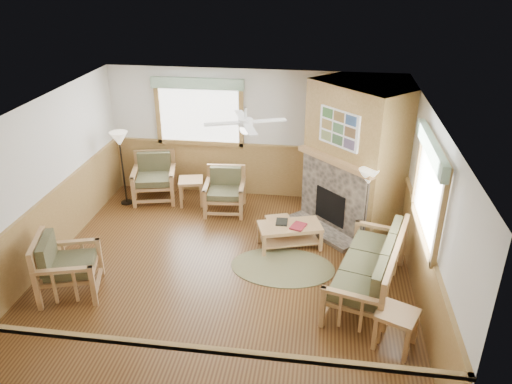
# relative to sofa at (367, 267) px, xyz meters

# --- Properties ---
(floor) EXTENTS (6.00, 6.00, 0.01)m
(floor) POSITION_rel_sofa_xyz_m (-2.23, 0.26, -0.48)
(floor) COLOR #533217
(floor) RESTS_ON ground
(ceiling) EXTENTS (6.00, 6.00, 0.01)m
(ceiling) POSITION_rel_sofa_xyz_m (-2.23, 0.26, 2.22)
(ceiling) COLOR white
(ceiling) RESTS_ON floor
(wall_back) EXTENTS (6.00, 0.02, 2.70)m
(wall_back) POSITION_rel_sofa_xyz_m (-2.23, 3.26, 0.87)
(wall_back) COLOR silver
(wall_back) RESTS_ON floor
(wall_front) EXTENTS (6.00, 0.02, 2.70)m
(wall_front) POSITION_rel_sofa_xyz_m (-2.23, -2.74, 0.87)
(wall_front) COLOR silver
(wall_front) RESTS_ON floor
(wall_left) EXTENTS (0.02, 6.00, 2.70)m
(wall_left) POSITION_rel_sofa_xyz_m (-5.23, 0.26, 0.87)
(wall_left) COLOR silver
(wall_left) RESTS_ON floor
(wall_right) EXTENTS (0.02, 6.00, 2.70)m
(wall_right) POSITION_rel_sofa_xyz_m (0.77, 0.26, 0.87)
(wall_right) COLOR silver
(wall_right) RESTS_ON floor
(wainscot) EXTENTS (6.00, 6.00, 1.10)m
(wainscot) POSITION_rel_sofa_xyz_m (-2.23, 0.26, 0.07)
(wainscot) COLOR olive
(wainscot) RESTS_ON floor
(fireplace) EXTENTS (3.11, 3.11, 2.70)m
(fireplace) POSITION_rel_sofa_xyz_m (-0.18, 2.31, 0.87)
(fireplace) COLOR olive
(fireplace) RESTS_ON floor
(window_back) EXTENTS (1.90, 0.16, 1.50)m
(window_back) POSITION_rel_sofa_xyz_m (-3.33, 3.22, 2.05)
(window_back) COLOR white
(window_back) RESTS_ON wall_back
(window_right) EXTENTS (0.16, 1.90, 1.50)m
(window_right) POSITION_rel_sofa_xyz_m (0.73, 0.06, 2.05)
(window_right) COLOR white
(window_right) RESTS_ON wall_right
(ceiling_fan) EXTENTS (1.59, 1.59, 0.36)m
(ceiling_fan) POSITION_rel_sofa_xyz_m (-1.93, 0.56, 2.18)
(ceiling_fan) COLOR white
(ceiling_fan) RESTS_ON ceiling
(sofa) EXTENTS (2.23, 1.37, 0.96)m
(sofa) POSITION_rel_sofa_xyz_m (0.00, 0.00, 0.00)
(sofa) COLOR #AA7F4F
(sofa) RESTS_ON floor
(armchair_back_left) EXTENTS (1.03, 1.03, 0.96)m
(armchair_back_left) POSITION_rel_sofa_xyz_m (-4.24, 2.72, 0.00)
(armchair_back_left) COLOR #AA7F4F
(armchair_back_left) RESTS_ON floor
(armchair_back_right) EXTENTS (0.84, 0.84, 0.87)m
(armchair_back_right) POSITION_rel_sofa_xyz_m (-2.66, 2.37, -0.04)
(armchair_back_right) COLOR #AA7F4F
(armchair_back_right) RESTS_ON floor
(armchair_left) EXTENTS (1.07, 1.07, 0.96)m
(armchair_left) POSITION_rel_sofa_xyz_m (-4.48, -0.59, 0.00)
(armchair_left) COLOR #AA7F4F
(armchair_left) RESTS_ON floor
(coffee_table) EXTENTS (1.21, 0.86, 0.44)m
(coffee_table) POSITION_rel_sofa_xyz_m (-1.26, 1.19, -0.26)
(coffee_table) COLOR #AA7F4F
(coffee_table) RESTS_ON floor
(end_table_chairs) EXTENTS (0.58, 0.57, 0.55)m
(end_table_chairs) POSITION_rel_sofa_xyz_m (-3.42, 2.61, -0.20)
(end_table_chairs) COLOR #AA7F4F
(end_table_chairs) RESTS_ON floor
(end_table_sofa) EXTENTS (0.64, 0.63, 0.55)m
(end_table_sofa) POSITION_rel_sofa_xyz_m (0.32, -1.11, -0.20)
(end_table_sofa) COLOR #AA7F4F
(end_table_sofa) RESTS_ON floor
(footstool) EXTENTS (0.56, 0.56, 0.38)m
(footstool) POSITION_rel_sofa_xyz_m (-1.48, 1.47, -0.29)
(footstool) COLOR #AA7F4F
(footstool) RESTS_ON floor
(braided_rug) EXTENTS (2.16, 2.16, 0.01)m
(braided_rug) POSITION_rel_sofa_xyz_m (-1.31, 0.51, -0.47)
(braided_rug) COLOR brown
(braided_rug) RESTS_ON floor
(floor_lamp_left) EXTENTS (0.43, 0.43, 1.57)m
(floor_lamp_left) POSITION_rel_sofa_xyz_m (-4.78, 2.43, 0.31)
(floor_lamp_left) COLOR black
(floor_lamp_left) RESTS_ON floor
(floor_lamp_right) EXTENTS (0.45, 0.45, 1.48)m
(floor_lamp_right) POSITION_rel_sofa_xyz_m (0.02, 1.40, 0.26)
(floor_lamp_right) COLOR black
(floor_lamp_right) RESTS_ON floor
(book_red) EXTENTS (0.31, 0.36, 0.03)m
(book_red) POSITION_rel_sofa_xyz_m (-1.11, 1.14, -0.01)
(book_red) COLOR maroon
(book_red) RESTS_ON coffee_table
(book_dark) EXTENTS (0.20, 0.27, 0.03)m
(book_dark) POSITION_rel_sofa_xyz_m (-1.41, 1.26, -0.02)
(book_dark) COLOR black
(book_dark) RESTS_ON coffee_table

